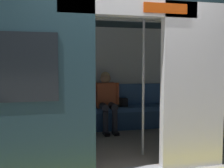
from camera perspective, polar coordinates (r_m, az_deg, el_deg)
The scene contains 7 objects.
train_car at distance 4.23m, azimuth -1.17°, elevation 6.03°, with size 6.40×2.58×2.23m.
bench_seat at distance 5.27m, azimuth -2.74°, elevation -6.40°, with size 3.13×0.44×0.46m.
person_seated at distance 5.19m, azimuth -1.23°, elevation -2.91°, with size 0.55×0.68×1.19m.
handbag at distance 5.42m, azimuth 2.02°, elevation -4.04°, with size 0.26×0.15×0.17m.
book at distance 5.24m, azimuth -5.12°, elevation -5.14°, with size 0.15×0.22×0.03m, color silver.
grab_pole_door at distance 3.49m, azimuth -3.91°, elevation -0.46°, with size 0.04×0.04×2.09m, color silver.
grab_pole_far at distance 3.77m, azimuth 6.91°, elevation -0.12°, with size 0.04×0.04×2.09m, color silver.
Camera 1 is at (0.90, 3.03, 1.35)m, focal length 41.53 mm.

